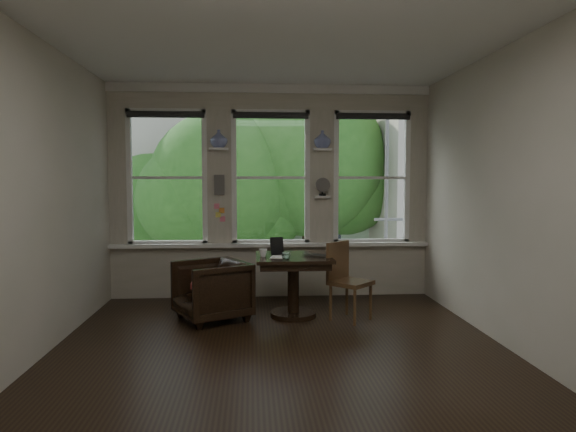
{
  "coord_description": "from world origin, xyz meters",
  "views": [
    {
      "loc": [
        -0.28,
        -5.07,
        1.67
      ],
      "look_at": [
        0.15,
        0.9,
        1.25
      ],
      "focal_mm": 32.0,
      "sensor_mm": 36.0,
      "label": 1
    }
  ],
  "objects": [
    {
      "name": "intercom",
      "position": [
        -0.72,
        2.18,
        1.6
      ],
      "size": [
        0.14,
        0.06,
        0.28
      ],
      "primitive_type": "cube",
      "color": "#59544F",
      "rests_on": "ground"
    },
    {
      "name": "sticky_notes",
      "position": [
        -0.72,
        2.19,
        1.25
      ],
      "size": [
        0.16,
        0.01,
        0.24
      ],
      "primitive_type": null,
      "color": "pink",
      "rests_on": "ground"
    },
    {
      "name": "vase_left",
      "position": [
        -0.72,
        2.15,
        2.24
      ],
      "size": [
        0.24,
        0.24,
        0.25
      ],
      "primitive_type": "imported",
      "color": "silver",
      "rests_on": "shelf_left"
    },
    {
      "name": "wall_left",
      "position": [
        -2.25,
        0.0,
        1.5
      ],
      "size": [
        0.0,
        4.5,
        4.5
      ],
      "primitive_type": "plane",
      "rotation": [
        1.57,
        0.0,
        1.57
      ],
      "color": "beige",
      "rests_on": "ground"
    },
    {
      "name": "cushion_red",
      "position": [
        -0.76,
        1.0,
        0.45
      ],
      "size": [
        0.45,
        0.45,
        0.06
      ],
      "primitive_type": "cube",
      "color": "maroon",
      "rests_on": "armchair_left"
    },
    {
      "name": "shelf_left",
      "position": [
        -0.72,
        2.15,
        2.1
      ],
      "size": [
        0.26,
        0.16,
        0.03
      ],
      "primitive_type": "cube",
      "color": "white",
      "rests_on": "ground"
    },
    {
      "name": "desk_fan",
      "position": [
        0.72,
        2.13,
        1.53
      ],
      "size": [
        0.2,
        0.2,
        0.24
      ],
      "primitive_type": null,
      "color": "#59544F",
      "rests_on": "ground"
    },
    {
      "name": "ground",
      "position": [
        0.0,
        0.0,
        0.0
      ],
      "size": [
        4.5,
        4.5,
        0.0
      ],
      "primitive_type": "plane",
      "color": "black",
      "rests_on": "ground"
    },
    {
      "name": "drinking_glass",
      "position": [
        0.12,
        0.77,
        0.79
      ],
      "size": [
        0.14,
        0.14,
        0.09
      ],
      "primitive_type": "imported",
      "rotation": [
        0.0,
        0.0,
        -0.27
      ],
      "color": "white",
      "rests_on": "table"
    },
    {
      "name": "mug",
      "position": [
        -0.14,
        1.02,
        0.8
      ],
      "size": [
        0.12,
        0.12,
        0.1
      ],
      "primitive_type": "imported",
      "rotation": [
        0.0,
        0.0,
        0.13
      ],
      "color": "white",
      "rests_on": "table"
    },
    {
      "name": "window_right",
      "position": [
        1.45,
        2.25,
        1.7
      ],
      "size": [
        1.1,
        0.12,
        1.9
      ],
      "primitive_type": null,
      "color": "white",
      "rests_on": "ground"
    },
    {
      "name": "window_left",
      "position": [
        -1.45,
        2.25,
        1.7
      ],
      "size": [
        1.1,
        0.12,
        1.9
      ],
      "primitive_type": null,
      "color": "white",
      "rests_on": "ground"
    },
    {
      "name": "side_chair_right",
      "position": [
        0.9,
        0.88,
        0.46
      ],
      "size": [
        0.59,
        0.59,
        0.92
      ],
      "primitive_type": null,
      "rotation": [
        0.0,
        0.0,
        0.79
      ],
      "color": "#402517",
      "rests_on": "ground"
    },
    {
      "name": "window_center",
      "position": [
        0.0,
        2.25,
        1.7
      ],
      "size": [
        1.1,
        0.12,
        1.9
      ],
      "primitive_type": null,
      "color": "white",
      "rests_on": "ground"
    },
    {
      "name": "wall_front",
      "position": [
        0.0,
        -2.25,
        1.5
      ],
      "size": [
        4.5,
        0.0,
        4.5
      ],
      "primitive_type": "plane",
      "rotation": [
        -1.57,
        0.0,
        0.0
      ],
      "color": "beige",
      "rests_on": "ground"
    },
    {
      "name": "ceiling",
      "position": [
        0.0,
        0.0,
        3.0
      ],
      "size": [
        4.5,
        4.5,
        0.0
      ],
      "primitive_type": "plane",
      "rotation": [
        3.14,
        0.0,
        0.0
      ],
      "color": "silver",
      "rests_on": "ground"
    },
    {
      "name": "tablet",
      "position": [
        0.03,
        1.16,
        0.86
      ],
      "size": [
        0.17,
        0.11,
        0.22
      ],
      "primitive_type": "cube",
      "rotation": [
        -0.26,
        0.0,
        0.21
      ],
      "color": "black",
      "rests_on": "table"
    },
    {
      "name": "vase_right",
      "position": [
        0.72,
        2.15,
        2.24
      ],
      "size": [
        0.24,
        0.24,
        0.25
      ],
      "primitive_type": "imported",
      "color": "silver",
      "rests_on": "shelf_right"
    },
    {
      "name": "armchair_left",
      "position": [
        -0.76,
        1.0,
        0.36
      ],
      "size": [
        1.05,
        1.04,
        0.71
      ],
      "primitive_type": "imported",
      "rotation": [
        0.0,
        0.0,
        -1.09
      ],
      "color": "black",
      "rests_on": "ground"
    },
    {
      "name": "wall_right",
      "position": [
        2.25,
        0.0,
        1.5
      ],
      "size": [
        0.0,
        4.5,
        4.5
      ],
      "primitive_type": "plane",
      "rotation": [
        1.57,
        0.0,
        -1.57
      ],
      "color": "beige",
      "rests_on": "ground"
    },
    {
      "name": "papers",
      "position": [
        0.07,
        1.0,
        0.75
      ],
      "size": [
        0.27,
        0.33,
        0.0
      ],
      "primitive_type": "cube",
      "rotation": [
        0.0,
        0.0,
        -0.18
      ],
      "color": "silver",
      "rests_on": "table"
    },
    {
      "name": "laptop",
      "position": [
        0.45,
        1.0,
        0.76
      ],
      "size": [
        0.37,
        0.33,
        0.02
      ],
      "primitive_type": "imported",
      "rotation": [
        0.0,
        0.0,
        -0.56
      ],
      "color": "black",
      "rests_on": "table"
    },
    {
      "name": "wall_back",
      "position": [
        0.0,
        2.25,
        1.5
      ],
      "size": [
        4.5,
        0.0,
        4.5
      ],
      "primitive_type": "plane",
      "rotation": [
        1.57,
        0.0,
        0.0
      ],
      "color": "beige",
      "rests_on": "ground"
    },
    {
      "name": "shelf_right",
      "position": [
        0.72,
        2.15,
        2.1
      ],
      "size": [
        0.26,
        0.16,
        0.03
      ],
      "primitive_type": "cube",
      "color": "white",
      "rests_on": "ground"
    },
    {
      "name": "table",
      "position": [
        0.23,
        1.08,
        0.38
      ],
      "size": [
        0.9,
        0.9,
        0.75
      ],
      "primitive_type": null,
      "color": "black",
      "rests_on": "ground"
    }
  ]
}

